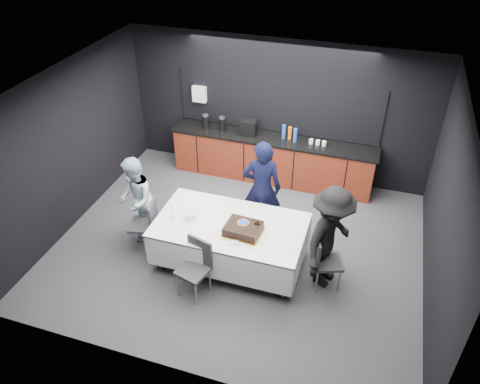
# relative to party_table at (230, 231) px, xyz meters

# --- Properties ---
(ground) EXTENTS (6.00, 6.00, 0.00)m
(ground) POSITION_rel_party_table_xyz_m (0.00, 0.40, -0.64)
(ground) COLOR #3E3E43
(ground) RESTS_ON ground
(room_shell) EXTENTS (6.04, 5.04, 2.82)m
(room_shell) POSITION_rel_party_table_xyz_m (0.00, 0.40, 1.22)
(room_shell) COLOR white
(room_shell) RESTS_ON ground
(kitchenette) EXTENTS (4.10, 0.64, 2.05)m
(kitchenette) POSITION_rel_party_table_xyz_m (-0.02, 2.62, -0.10)
(kitchenette) COLOR #5F1D0F
(kitchenette) RESTS_ON ground
(party_table) EXTENTS (2.32, 1.32, 0.78)m
(party_table) POSITION_rel_party_table_xyz_m (0.00, 0.00, 0.00)
(party_table) COLOR #99999E
(party_table) RESTS_ON ground
(cake_assembly) EXTENTS (0.60, 0.50, 0.18)m
(cake_assembly) POSITION_rel_party_table_xyz_m (0.25, -0.13, 0.21)
(cake_assembly) COLOR gold
(cake_assembly) RESTS_ON party_table
(plate_stack) EXTENTS (0.20, 0.20, 0.10)m
(plate_stack) POSITION_rel_party_table_xyz_m (-0.63, -0.04, 0.19)
(plate_stack) COLOR white
(plate_stack) RESTS_ON party_table
(loose_plate_near) EXTENTS (0.20, 0.20, 0.01)m
(loose_plate_near) POSITION_rel_party_table_xyz_m (-0.37, -0.36, 0.14)
(loose_plate_near) COLOR white
(loose_plate_near) RESTS_ON party_table
(loose_plate_right_a) EXTENTS (0.18, 0.18, 0.01)m
(loose_plate_right_a) POSITION_rel_party_table_xyz_m (0.70, 0.24, 0.14)
(loose_plate_right_a) COLOR white
(loose_plate_right_a) RESTS_ON party_table
(loose_plate_right_b) EXTENTS (0.19, 0.19, 0.01)m
(loose_plate_right_b) POSITION_rel_party_table_xyz_m (0.94, -0.23, 0.14)
(loose_plate_right_b) COLOR white
(loose_plate_right_b) RESTS_ON party_table
(loose_plate_far) EXTENTS (0.19, 0.19, 0.01)m
(loose_plate_far) POSITION_rel_party_table_xyz_m (0.13, 0.32, 0.14)
(loose_plate_far) COLOR white
(loose_plate_far) RESTS_ON party_table
(fork_pile) EXTENTS (0.17, 0.13, 0.02)m
(fork_pile) POSITION_rel_party_table_xyz_m (0.19, -0.41, 0.15)
(fork_pile) COLOR white
(fork_pile) RESTS_ON party_table
(champagne_flute) EXTENTS (0.06, 0.06, 0.22)m
(champagne_flute) POSITION_rel_party_table_xyz_m (-0.90, -0.13, 0.30)
(champagne_flute) COLOR white
(champagne_flute) RESTS_ON party_table
(chair_left) EXTENTS (0.50, 0.50, 0.92)m
(chair_left) POSITION_rel_party_table_xyz_m (-1.42, -0.06, -0.11)
(chair_left) COLOR #2E2F34
(chair_left) RESTS_ON ground
(chair_right) EXTENTS (0.54, 0.54, 0.92)m
(chair_right) POSITION_rel_party_table_xyz_m (1.47, -0.04, -0.11)
(chair_right) COLOR #2E2F34
(chair_right) RESTS_ON ground
(chair_near) EXTENTS (0.52, 0.52, 0.92)m
(chair_near) POSITION_rel_party_table_xyz_m (-0.28, -0.73, -0.11)
(chair_near) COLOR #2E2F34
(chair_near) RESTS_ON ground
(person_center) EXTENTS (0.73, 0.55, 1.78)m
(person_center) POSITION_rel_party_table_xyz_m (0.25, 0.91, 0.25)
(person_center) COLOR black
(person_center) RESTS_ON ground
(person_left) EXTENTS (0.84, 0.91, 1.52)m
(person_left) POSITION_rel_party_table_xyz_m (-1.71, 0.15, 0.12)
(person_left) COLOR #A2BBCC
(person_left) RESTS_ON ground
(person_right) EXTENTS (0.96, 1.25, 1.71)m
(person_right) POSITION_rel_party_table_xyz_m (1.53, 0.05, 0.21)
(person_right) COLOR black
(person_right) RESTS_ON ground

